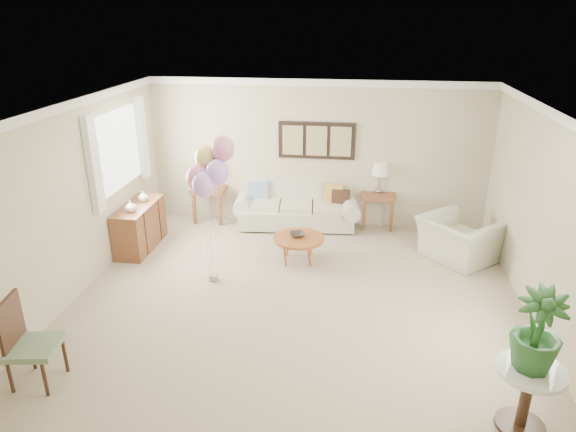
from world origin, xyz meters
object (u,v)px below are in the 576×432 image
object	(u,v)px
sofa	(297,208)
coffee_table	(298,239)
armchair	(457,239)
accent_chair	(26,340)
balloon_cluster	(209,169)

from	to	relation	value
sofa	coffee_table	xyz separation A→B (m)	(0.19, -1.47, 0.04)
armchair	accent_chair	xyz separation A→B (m)	(-4.89, -3.59, 0.17)
balloon_cluster	sofa	bearing A→B (deg)	67.78
armchair	accent_chair	bearing A→B (deg)	85.28
coffee_table	balloon_cluster	size ratio (longest dim) A/B	0.37
sofa	armchair	size ratio (longest dim) A/B	2.21
accent_chair	balloon_cluster	distance (m)	2.98
sofa	coffee_table	size ratio (longest dim) A/B	2.90
sofa	coffee_table	bearing A→B (deg)	-82.44
coffee_table	armchair	bearing A→B (deg)	9.12
balloon_cluster	coffee_table	bearing A→B (deg)	35.37
sofa	balloon_cluster	world-z (taller)	balloon_cluster
sofa	armchair	distance (m)	2.86
balloon_cluster	accent_chair	bearing A→B (deg)	-118.68
sofa	accent_chair	size ratio (longest dim) A/B	2.36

